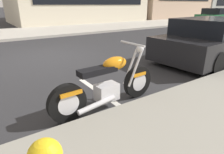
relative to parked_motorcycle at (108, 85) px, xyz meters
The scene contains 6 objects.
ground_plane 4.11m from the parked_motorcycle, 87.39° to the left, with size 260.00×260.00×0.00m, color #28282B.
sidewalk_far_curb 16.32m from the parked_motorcycle, 41.68° to the left, with size 120.00×5.00×0.14m, color #ADA89E.
parking_stall_stripe 0.63m from the parked_motorcycle, 66.30° to the left, with size 0.12×2.20×0.01m, color silver.
parked_motorcycle is the anchor object (origin of this frame).
parked_car_across_street 4.80m from the parked_motorcycle, 10.03° to the left, with size 4.66×2.16×1.35m.
car_opposite_curb 18.56m from the parked_motorcycle, 24.50° to the left, with size 4.21×2.08×1.42m.
Camera 1 is at (-1.89, -6.75, 1.76)m, focal length 31.30 mm.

